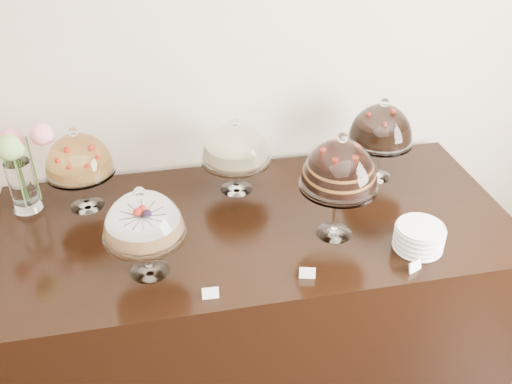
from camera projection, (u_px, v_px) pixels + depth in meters
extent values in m
cube|color=beige|center=(159.00, 47.00, 2.50)|extent=(5.00, 0.04, 3.00)
cube|color=black|center=(254.00, 298.00, 2.68)|extent=(2.20, 1.00, 0.90)
cone|color=white|center=(150.00, 268.00, 2.16)|extent=(0.15, 0.15, 0.02)
cylinder|color=white|center=(147.00, 251.00, 2.11)|extent=(0.03, 0.03, 0.14)
cylinder|color=white|center=(145.00, 234.00, 2.07)|extent=(0.30, 0.30, 0.01)
cylinder|color=tan|center=(144.00, 226.00, 2.05)|extent=(0.25, 0.25, 0.06)
sphere|color=red|center=(161.00, 212.00, 2.06)|extent=(0.02, 0.02, 0.02)
sphere|color=red|center=(128.00, 212.00, 2.06)|extent=(0.02, 0.02, 0.02)
sphere|color=red|center=(139.00, 229.00, 1.97)|extent=(0.02, 0.02, 0.02)
sphere|color=white|center=(139.00, 192.00, 1.97)|extent=(0.04, 0.04, 0.04)
cone|color=white|center=(334.00, 230.00, 2.36)|extent=(0.15, 0.15, 0.02)
cylinder|color=white|center=(336.00, 208.00, 2.30)|extent=(0.03, 0.03, 0.20)
cylinder|color=white|center=(338.00, 185.00, 2.24)|extent=(0.31, 0.31, 0.01)
cylinder|color=black|center=(339.00, 172.00, 2.20)|extent=(0.22, 0.22, 0.11)
sphere|color=red|center=(353.00, 153.00, 2.19)|extent=(0.02, 0.02, 0.02)
sphere|color=red|center=(336.00, 150.00, 2.22)|extent=(0.02, 0.02, 0.02)
sphere|color=red|center=(325.00, 156.00, 2.17)|extent=(0.02, 0.02, 0.02)
sphere|color=red|center=(336.00, 164.00, 2.12)|extent=(0.02, 0.02, 0.02)
sphere|color=red|center=(354.00, 163.00, 2.13)|extent=(0.02, 0.02, 0.02)
sphere|color=white|center=(343.00, 138.00, 2.12)|extent=(0.04, 0.04, 0.04)
cone|color=white|center=(236.00, 186.00, 2.64)|extent=(0.15, 0.15, 0.02)
cylinder|color=white|center=(236.00, 173.00, 2.60)|extent=(0.03, 0.03, 0.12)
cylinder|color=white|center=(236.00, 160.00, 2.56)|extent=(0.32, 0.32, 0.01)
cylinder|color=beige|center=(236.00, 152.00, 2.54)|extent=(0.25, 0.25, 0.06)
sphere|color=white|center=(235.00, 123.00, 2.46)|extent=(0.04, 0.04, 0.04)
cone|color=white|center=(375.00, 173.00, 2.74)|extent=(0.15, 0.15, 0.02)
cylinder|color=white|center=(377.00, 157.00, 2.69)|extent=(0.03, 0.03, 0.16)
cylinder|color=white|center=(380.00, 140.00, 2.64)|extent=(0.30, 0.30, 0.01)
cylinder|color=black|center=(381.00, 131.00, 2.61)|extent=(0.25, 0.25, 0.09)
sphere|color=red|center=(394.00, 117.00, 2.61)|extent=(0.02, 0.02, 0.02)
sphere|color=red|center=(368.00, 117.00, 2.61)|extent=(0.02, 0.02, 0.02)
sphere|color=red|center=(385.00, 127.00, 2.52)|extent=(0.02, 0.02, 0.02)
sphere|color=white|center=(385.00, 103.00, 2.53)|extent=(0.04, 0.04, 0.04)
cone|color=white|center=(87.00, 203.00, 2.53)|extent=(0.15, 0.15, 0.02)
cylinder|color=white|center=(84.00, 187.00, 2.48)|extent=(0.03, 0.03, 0.15)
cylinder|color=white|center=(81.00, 171.00, 2.44)|extent=(0.29, 0.29, 0.01)
cylinder|color=#B97E36|center=(80.00, 165.00, 2.42)|extent=(0.25, 0.25, 0.04)
sphere|color=red|center=(94.00, 155.00, 2.43)|extent=(0.02, 0.02, 0.02)
sphere|color=red|center=(83.00, 151.00, 2.46)|extent=(0.02, 0.02, 0.02)
sphere|color=red|center=(67.00, 155.00, 2.43)|extent=(0.02, 0.02, 0.02)
sphere|color=red|center=(62.00, 163.00, 2.38)|extent=(0.02, 0.02, 0.02)
sphere|color=red|center=(74.00, 167.00, 2.35)|extent=(0.02, 0.02, 0.02)
sphere|color=red|center=(90.00, 163.00, 2.37)|extent=(0.02, 0.02, 0.02)
sphere|color=white|center=(73.00, 132.00, 2.33)|extent=(0.04, 0.04, 0.04)
cylinder|color=white|center=(23.00, 186.00, 2.45)|extent=(0.11, 0.11, 0.23)
cylinder|color=#476B2D|center=(34.00, 168.00, 2.42)|extent=(0.01, 0.01, 0.31)
sphere|color=pink|center=(41.00, 134.00, 2.34)|extent=(0.09, 0.09, 0.09)
cylinder|color=#476B2D|center=(19.00, 171.00, 2.44)|extent=(0.01, 0.01, 0.27)
sphere|color=pink|center=(11.00, 140.00, 2.39)|extent=(0.10, 0.10, 0.10)
cylinder|color=#476B2D|center=(7.00, 169.00, 2.40)|extent=(0.01, 0.01, 0.33)
cylinder|color=#476B2D|center=(18.00, 176.00, 2.35)|extent=(0.01, 0.01, 0.33)
sphere|color=#71A24E|center=(9.00, 148.00, 2.21)|extent=(0.11, 0.11, 0.11)
cylinder|color=white|center=(417.00, 247.00, 2.28)|extent=(0.19, 0.19, 0.01)
cylinder|color=white|center=(417.00, 245.00, 2.28)|extent=(0.18, 0.18, 0.01)
cylinder|color=white|center=(418.00, 243.00, 2.27)|extent=(0.19, 0.19, 0.01)
cylinder|color=white|center=(418.00, 240.00, 2.26)|extent=(0.18, 0.18, 0.01)
cylinder|color=white|center=(419.00, 238.00, 2.26)|extent=(0.19, 0.19, 0.01)
cylinder|color=white|center=(419.00, 236.00, 2.25)|extent=(0.18, 0.18, 0.01)
cylinder|color=white|center=(420.00, 234.00, 2.25)|extent=(0.19, 0.19, 0.01)
cylinder|color=white|center=(420.00, 232.00, 2.24)|extent=(0.18, 0.18, 0.01)
cylinder|color=white|center=(421.00, 229.00, 2.23)|extent=(0.19, 0.19, 0.01)
cylinder|color=white|center=(421.00, 227.00, 2.23)|extent=(0.18, 0.18, 0.01)
cube|color=white|center=(210.00, 293.00, 2.03)|extent=(0.06, 0.02, 0.04)
cube|color=white|center=(415.00, 266.00, 2.16)|extent=(0.06, 0.04, 0.04)
cube|color=white|center=(307.00, 273.00, 2.12)|extent=(0.06, 0.03, 0.04)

